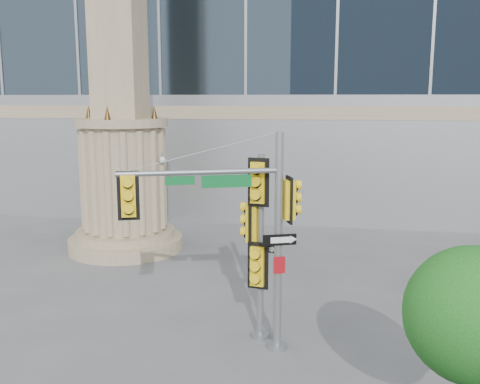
# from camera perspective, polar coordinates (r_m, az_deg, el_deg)

# --- Properties ---
(ground) EXTENTS (120.00, 120.00, 0.00)m
(ground) POSITION_cam_1_polar(r_m,az_deg,el_deg) (12.02, 0.02, -19.22)
(ground) COLOR #545456
(ground) RESTS_ON ground
(monument) EXTENTS (4.40, 4.40, 16.60)m
(monument) POSITION_cam_1_polar(r_m,az_deg,el_deg) (20.82, -12.58, 8.82)
(monument) COLOR gray
(monument) RESTS_ON ground
(main_signal_pole) EXTENTS (3.81, 1.66, 5.13)m
(main_signal_pole) POSITION_cam_1_polar(r_m,az_deg,el_deg) (12.00, -0.14, -2.96)
(main_signal_pole) COLOR slate
(main_signal_pole) RESTS_ON ground
(secondary_signal_pole) EXTENTS (0.79, 0.67, 4.58)m
(secondary_signal_pole) POSITION_cam_1_polar(r_m,az_deg,el_deg) (12.76, 1.88, -4.43)
(secondary_signal_pole) COLOR slate
(secondary_signal_pole) RESTS_ON ground
(street_tree) EXTENTS (2.29, 2.24, 3.57)m
(street_tree) POSITION_cam_1_polar(r_m,az_deg,el_deg) (9.59, 23.90, -12.43)
(street_tree) COLOR gray
(street_tree) RESTS_ON ground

